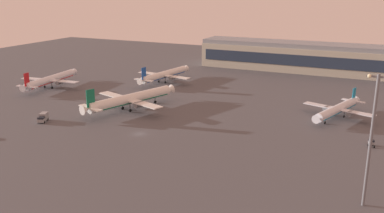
% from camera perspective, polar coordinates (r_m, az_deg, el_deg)
% --- Properties ---
extents(ground_plane, '(416.00, 416.00, 0.00)m').
position_cam_1_polar(ground_plane, '(143.26, -7.09, -3.68)').
color(ground_plane, '#4C4C51').
extents(terminal_building, '(137.09, 22.40, 16.40)m').
position_cam_1_polar(terminal_building, '(252.75, 16.82, 6.25)').
color(terminal_building, '#B2AD99').
rests_on(terminal_building, ground).
extents(airplane_near_gate, '(34.57, 43.96, 11.58)m').
position_cam_1_polar(airplane_near_gate, '(170.07, -8.32, 0.99)').
color(airplane_near_gate, silver).
rests_on(airplane_near_gate, ground).
extents(airplane_taxiway_distant, '(31.23, 40.04, 10.27)m').
position_cam_1_polar(airplane_taxiway_distant, '(216.81, -18.56, 3.44)').
color(airplane_taxiway_distant, silver).
rests_on(airplane_taxiway_distant, ground).
extents(airplane_far_stand, '(27.00, 34.35, 9.01)m').
position_cam_1_polar(airplane_far_stand, '(167.44, 19.06, -0.32)').
color(airplane_far_stand, silver).
rests_on(airplane_far_stand, ground).
extents(airplane_mid_apron, '(31.08, 39.79, 10.22)m').
position_cam_1_polar(airplane_mid_apron, '(217.63, -3.77, 4.28)').
color(airplane_mid_apron, silver).
rests_on(airplane_mid_apron, ground).
extents(catering_truck, '(4.42, 6.12, 3.05)m').
position_cam_1_polar(catering_truck, '(163.66, -19.43, -1.39)').
color(catering_truck, gray).
rests_on(catering_truck, ground).
extents(pushback_tug, '(2.30, 3.34, 2.05)m').
position_cam_1_polar(pushback_tug, '(142.73, 23.02, -4.50)').
color(pushback_tug, gray).
rests_on(pushback_tug, ground).
extents(apron_light_central, '(4.80, 0.90, 30.31)m').
position_cam_1_polar(apron_light_central, '(99.18, 23.04, -3.48)').
color(apron_light_central, slate).
rests_on(apron_light_central, ground).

